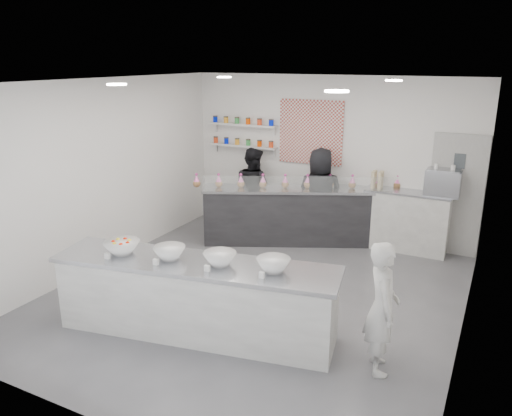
{
  "coord_description": "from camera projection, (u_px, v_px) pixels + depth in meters",
  "views": [
    {
      "loc": [
        2.95,
        -5.83,
        3.3
      ],
      "look_at": [
        -0.2,
        0.4,
        1.18
      ],
      "focal_mm": 35.0,
      "sensor_mm": 36.0,
      "label": 1
    }
  ],
  "objects": [
    {
      "name": "espresso_ledge",
      "position": [
        406.0,
        221.0,
        8.76
      ],
      "size": [
        1.45,
        0.46,
        1.08
      ],
      "primitive_type": "cube",
      "color": "#B0B0AB",
      "rests_on": "floor"
    },
    {
      "name": "jar_shelf_upper",
      "position": [
        243.0,
        125.0,
        9.85
      ],
      "size": [
        1.45,
        0.22,
        0.04
      ],
      "primitive_type": "cube",
      "color": "silver",
      "rests_on": "back_wall"
    },
    {
      "name": "ceiling",
      "position": [
        256.0,
        82.0,
        6.34
      ],
      "size": [
        6.0,
        6.0,
        0.0
      ],
      "primitive_type": "plane",
      "rotation": [
        3.14,
        0.0,
        0.0
      ],
      "color": "white",
      "rests_on": "floor"
    },
    {
      "name": "downlight_1",
      "position": [
        337.0,
        91.0,
        4.89
      ],
      "size": [
        0.24,
        0.24,
        0.02
      ],
      "primitive_type": "cylinder",
      "color": "white",
      "rests_on": "ceiling"
    },
    {
      "name": "staff_left",
      "position": [
        253.0,
        189.0,
        9.79
      ],
      "size": [
        0.92,
        0.8,
        1.64
      ],
      "primitive_type": "imported",
      "rotation": [
        0.0,
        0.0,
        2.89
      ],
      "color": "black",
      "rests_on": "floor"
    },
    {
      "name": "right_wall",
      "position": [
        474.0,
        225.0,
        5.59
      ],
      "size": [
        0.0,
        6.0,
        6.0
      ],
      "primitive_type": "plane",
      "rotation": [
        1.57,
        0.0,
        -1.57
      ],
      "color": "white",
      "rests_on": "floor"
    },
    {
      "name": "label_cards",
      "position": [
        162.0,
        274.0,
        5.55
      ],
      "size": [
        2.01,
        0.04,
        0.07
      ],
      "primitive_type": null,
      "color": "white",
      "rests_on": "prep_counter"
    },
    {
      "name": "preserve_jars",
      "position": [
        243.0,
        132.0,
        9.88
      ],
      "size": [
        1.45,
        0.1,
        0.56
      ],
      "primitive_type": null,
      "color": "red",
      "rests_on": "jar_shelf_lower"
    },
    {
      "name": "prep_counter",
      "position": [
        196.0,
        298.0,
        6.09
      ],
      "size": [
        3.59,
        1.42,
        0.95
      ],
      "primitive_type": "cube",
      "rotation": [
        0.0,
        0.0,
        0.18
      ],
      "color": "#B0B0AB",
      "rests_on": "floor"
    },
    {
      "name": "sneeze_guard",
      "position": [
        297.0,
        184.0,
        8.66
      ],
      "size": [
        3.01,
        1.41,
        0.28
      ],
      "primitive_type": "cube",
      "rotation": [
        0.0,
        0.0,
        0.44
      ],
      "color": "white",
      "rests_on": "back_bar"
    },
    {
      "name": "jar_shelf_lower",
      "position": [
        243.0,
        146.0,
        9.98
      ],
      "size": [
        1.45,
        0.22,
        0.04
      ],
      "primitive_type": "cube",
      "color": "silver",
      "rests_on": "back_wall"
    },
    {
      "name": "left_wall",
      "position": [
        102.0,
        175.0,
        7.96
      ],
      "size": [
        0.0,
        6.0,
        6.0
      ],
      "primitive_type": "plane",
      "rotation": [
        1.57,
        0.0,
        1.57
      ],
      "color": "white",
      "rests_on": "floor"
    },
    {
      "name": "floor",
      "position": [
        256.0,
        295.0,
        7.21
      ],
      "size": [
        6.0,
        6.0,
        0.0
      ],
      "primitive_type": "plane",
      "color": "#515156",
      "rests_on": "ground"
    },
    {
      "name": "espresso_machine",
      "position": [
        443.0,
        183.0,
        8.3
      ],
      "size": [
        0.56,
        0.39,
        0.43
      ],
      "primitive_type": "cube",
      "color": "#93969E",
      "rests_on": "espresso_ledge"
    },
    {
      "name": "woman_prep",
      "position": [
        382.0,
        308.0,
        5.3
      ],
      "size": [
        0.54,
        0.64,
        1.49
      ],
      "primitive_type": "imported",
      "rotation": [
        0.0,
        0.0,
        1.96
      ],
      "color": "beige",
      "rests_on": "floor"
    },
    {
      "name": "downlight_2",
      "position": [
        224.0,
        77.0,
        8.31
      ],
      "size": [
        0.24,
        0.24,
        0.02
      ],
      "primitive_type": "cylinder",
      "color": "white",
      "rests_on": "ceiling"
    },
    {
      "name": "cup_stacks",
      "position": [
        377.0,
        180.0,
        8.79
      ],
      "size": [
        0.24,
        0.24,
        0.3
      ],
      "primitive_type": null,
      "color": "tan",
      "rests_on": "espresso_ledge"
    },
    {
      "name": "back_wall",
      "position": [
        328.0,
        157.0,
        9.33
      ],
      "size": [
        5.5,
        0.0,
        5.5
      ],
      "primitive_type": "plane",
      "rotation": [
        1.57,
        0.0,
        0.0
      ],
      "color": "white",
      "rests_on": "floor"
    },
    {
      "name": "staff_right",
      "position": [
        320.0,
        196.0,
        9.08
      ],
      "size": [
        1.01,
        0.85,
        1.76
      ],
      "primitive_type": "imported",
      "rotation": [
        0.0,
        0.0,
        3.54
      ],
      "color": "black",
      "rests_on": "floor"
    },
    {
      "name": "downlight_0",
      "position": [
        117.0,
        84.0,
        6.09
      ],
      "size": [
        0.24,
        0.24,
        0.02
      ],
      "primitive_type": "cylinder",
      "color": "white",
      "rests_on": "ceiling"
    },
    {
      "name": "downlight_3",
      "position": [
        394.0,
        81.0,
        7.11
      ],
      "size": [
        0.24,
        0.24,
        0.02
      ],
      "primitive_type": "cylinder",
      "color": "white",
      "rests_on": "ceiling"
    },
    {
      "name": "pattern_panel",
      "position": [
        311.0,
        132.0,
        9.33
      ],
      "size": [
        1.25,
        0.03,
        1.2
      ],
      "primitive_type": "cube",
      "color": "#A02E24",
      "rests_on": "back_wall"
    },
    {
      "name": "cookie_bags",
      "position": [
        296.0,
        181.0,
        8.94
      ],
      "size": [
        3.44,
        1.7,
        0.25
      ],
      "primitive_type": null,
      "rotation": [
        0.0,
        0.0,
        0.44
      ],
      "color": "#FF71CA",
      "rests_on": "back_bar"
    },
    {
      "name": "back_bar",
      "position": [
        296.0,
        215.0,
        9.13
      ],
      "size": [
        3.3,
        1.97,
        1.04
      ],
      "primitive_type": "cube",
      "rotation": [
        0.0,
        0.0,
        0.44
      ],
      "color": "black",
      "rests_on": "floor"
    },
    {
      "name": "back_door",
      "position": [
        456.0,
        196.0,
        8.45
      ],
      "size": [
        0.88,
        0.04,
        2.1
      ],
      "primitive_type": "cube",
      "color": "#A1A19D",
      "rests_on": "floor"
    },
    {
      "name": "prep_bowls",
      "position": [
        194.0,
        256.0,
        5.93
      ],
      "size": [
        2.39,
        0.91,
        0.16
      ],
      "primitive_type": null,
      "rotation": [
        0.0,
        0.0,
        0.18
      ],
      "color": "white",
      "rests_on": "prep_counter"
    }
  ]
}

